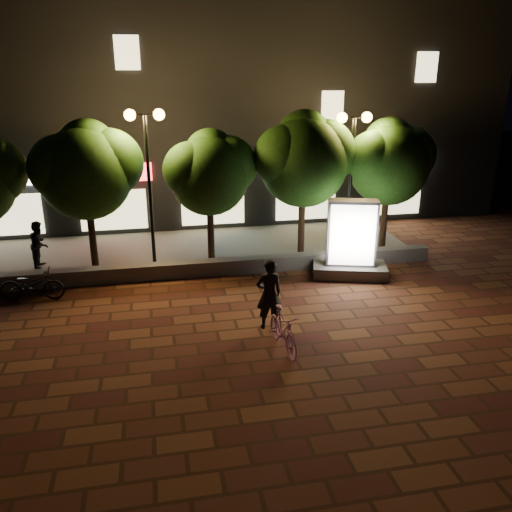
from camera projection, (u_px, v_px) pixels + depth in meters
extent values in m
plane|color=brown|center=(217.00, 331.00, 13.64)|extent=(80.00, 80.00, 0.00)
cube|color=#615F5A|center=(201.00, 268.00, 17.25)|extent=(16.00, 0.45, 0.50)
cube|color=#615F5A|center=(195.00, 250.00, 19.63)|extent=(16.00, 5.00, 0.08)
cube|color=black|center=(178.00, 102.00, 23.95)|extent=(28.00, 8.00, 10.00)
cube|color=white|center=(1.00, 177.00, 19.73)|extent=(3.20, 0.12, 0.70)
cube|color=beige|center=(7.00, 215.00, 20.24)|extent=(2.60, 0.10, 1.60)
cube|color=red|center=(110.00, 173.00, 20.47)|extent=(3.20, 0.12, 0.70)
cube|color=beige|center=(114.00, 210.00, 20.97)|extent=(2.60, 0.10, 1.60)
cube|color=#4AAEF0|center=(212.00, 169.00, 21.20)|extent=(3.20, 0.12, 0.70)
cube|color=beige|center=(213.00, 205.00, 21.71)|extent=(2.60, 0.10, 1.60)
cube|color=orange|center=(307.00, 166.00, 21.93)|extent=(3.20, 0.12, 0.70)
cube|color=beige|center=(306.00, 201.00, 22.44)|extent=(2.60, 0.10, 1.60)
cube|color=white|center=(396.00, 163.00, 22.67)|extent=(3.20, 0.12, 0.70)
cube|color=beige|center=(393.00, 197.00, 23.17)|extent=(2.60, 0.10, 1.60)
cube|color=beige|center=(127.00, 53.00, 19.16)|extent=(0.90, 0.10, 1.20)
cube|color=beige|center=(332.00, 106.00, 21.31)|extent=(0.90, 0.10, 1.20)
cube|color=beige|center=(427.00, 67.00, 21.53)|extent=(0.90, 0.10, 1.20)
cylinder|color=black|center=(92.00, 233.00, 17.56)|extent=(0.24, 0.24, 2.34)
sphere|color=#284D16|center=(85.00, 174.00, 16.89)|extent=(3.00, 3.00, 3.00)
sphere|color=#284D16|center=(109.00, 163.00, 17.11)|extent=(2.25, 2.25, 2.25)
sphere|color=#284D16|center=(62.00, 168.00, 16.54)|extent=(2.10, 2.10, 2.10)
sphere|color=#284D16|center=(87.00, 149.00, 16.98)|extent=(1.95, 1.95, 1.95)
cylinder|color=black|center=(211.00, 228.00, 18.32)|extent=(0.24, 0.24, 2.21)
sphere|color=#284D16|center=(209.00, 176.00, 17.70)|extent=(2.70, 2.70, 2.70)
sphere|color=#284D16|center=(228.00, 165.00, 17.90)|extent=(2.03, 2.03, 2.02)
sphere|color=#284D16|center=(191.00, 170.00, 17.36)|extent=(1.89, 1.89, 1.89)
sphere|color=#284D16|center=(210.00, 154.00, 17.81)|extent=(1.76, 1.76, 1.76)
cylinder|color=black|center=(302.00, 220.00, 18.89)|extent=(0.24, 0.24, 2.43)
sphere|color=#284D16|center=(303.00, 163.00, 18.19)|extent=(3.10, 3.10, 3.10)
sphere|color=#284D16|center=(323.00, 153.00, 18.41)|extent=(2.33, 2.33, 2.33)
sphere|color=#284D16|center=(285.00, 157.00, 17.84)|extent=(2.17, 2.17, 2.17)
sphere|color=#284D16|center=(304.00, 139.00, 18.27)|extent=(2.01, 2.02, 2.02)
cylinder|color=black|center=(384.00, 217.00, 19.50)|extent=(0.24, 0.24, 2.29)
sphere|color=#284D16|center=(389.00, 165.00, 18.84)|extent=(2.90, 2.90, 2.90)
sphere|color=#284D16|center=(406.00, 155.00, 19.06)|extent=(2.18, 2.17, 2.17)
sphere|color=#284D16|center=(374.00, 159.00, 18.50)|extent=(2.03, 2.03, 2.03)
sphere|color=#284D16|center=(389.00, 143.00, 18.94)|extent=(1.89, 1.88, 1.88)
cylinder|color=black|center=(150.00, 193.00, 17.30)|extent=(0.12, 0.12, 5.00)
cylinder|color=black|center=(144.00, 115.00, 16.45)|extent=(0.90, 0.08, 0.08)
sphere|color=#FD9F3F|center=(130.00, 115.00, 16.37)|extent=(0.36, 0.36, 0.36)
sphere|color=#FD9F3F|center=(159.00, 115.00, 16.53)|extent=(0.36, 0.36, 0.36)
cylinder|color=black|center=(350.00, 187.00, 18.61)|extent=(0.12, 0.12, 4.80)
cylinder|color=black|center=(354.00, 117.00, 17.80)|extent=(0.90, 0.08, 0.08)
sphere|color=#FD9F3F|center=(342.00, 118.00, 17.72)|extent=(0.36, 0.36, 0.36)
sphere|color=#FD9F3F|center=(367.00, 117.00, 17.89)|extent=(0.36, 0.36, 0.36)
cube|color=#615F5A|center=(349.00, 270.00, 17.23)|extent=(2.60, 1.78, 0.39)
cube|color=#4C4C51|center=(352.00, 233.00, 16.80)|extent=(1.66, 0.95, 2.17)
cube|color=white|center=(352.00, 236.00, 16.53)|extent=(1.38, 0.43, 1.97)
cube|color=white|center=(351.00, 230.00, 17.06)|extent=(1.38, 0.43, 1.97)
imported|color=#C075A3|center=(283.00, 330.00, 12.57)|extent=(0.70, 1.79, 1.05)
imported|color=black|center=(269.00, 294.00, 13.55)|extent=(0.74, 0.53, 1.90)
imported|color=black|center=(32.00, 285.00, 15.32)|extent=(1.90, 0.84, 0.97)
imported|color=black|center=(39.00, 244.00, 17.65)|extent=(0.66, 0.81, 1.59)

